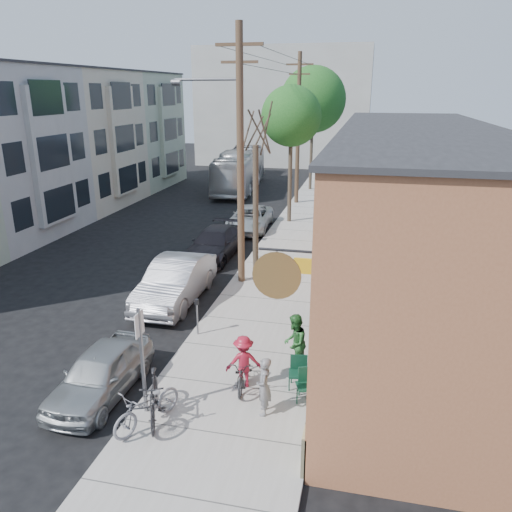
% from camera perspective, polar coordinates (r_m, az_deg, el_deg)
% --- Properties ---
extents(ground, '(120.00, 120.00, 0.00)m').
position_cam_1_polar(ground, '(17.11, -14.58, -9.26)').
color(ground, black).
extents(sidewalk, '(4.50, 58.00, 0.15)m').
position_cam_1_polar(sidewalk, '(25.71, 5.20, 0.95)').
color(sidewalk, '#ABA59E').
rests_on(sidewalk, ground).
extents(cafe_building, '(6.60, 20.20, 6.61)m').
position_cam_1_polar(cafe_building, '(18.92, 17.32, 3.92)').
color(cafe_building, '#9F5D3B').
rests_on(cafe_building, ground).
extents(apartment_row, '(6.30, 32.00, 9.00)m').
position_cam_1_polar(apartment_row, '(33.57, -22.73, 11.49)').
color(apartment_row, '#9FAC91').
rests_on(apartment_row, ground).
extents(end_cap_building, '(18.00, 8.00, 12.00)m').
position_cam_1_polar(end_cap_building, '(56.14, 3.30, 16.65)').
color(end_cap_building, '#A6A6A1').
rests_on(end_cap_building, ground).
extents(sign_post, '(0.07, 0.45, 2.80)m').
position_cam_1_polar(sign_post, '(12.48, -12.95, -10.55)').
color(sign_post, slate).
rests_on(sign_post, sidewalk).
extents(parking_meter_near, '(0.14, 0.14, 1.24)m').
position_cam_1_polar(parking_meter_near, '(16.36, -6.76, -6.25)').
color(parking_meter_near, slate).
rests_on(parking_meter_near, sidewalk).
extents(parking_meter_far, '(0.14, 0.14, 1.24)m').
position_cam_1_polar(parking_meter_far, '(23.62, -0.31, 1.74)').
color(parking_meter_far, slate).
rests_on(parking_meter_far, sidewalk).
extents(utility_pole_near, '(3.57, 0.28, 10.00)m').
position_cam_1_polar(utility_pole_near, '(19.77, -1.97, 11.56)').
color(utility_pole_near, '#503A28').
rests_on(utility_pole_near, sidewalk).
extents(utility_pole_far, '(1.80, 0.28, 10.00)m').
position_cam_1_polar(utility_pole_far, '(35.11, 4.84, 14.44)').
color(utility_pole_far, '#503A28').
rests_on(utility_pole_far, sidewalk).
extents(tree_bare, '(0.24, 0.24, 5.50)m').
position_cam_1_polar(tree_bare, '(21.20, -0.04, 5.16)').
color(tree_bare, '#44392C').
rests_on(tree_bare, sidewalk).
extents(tree_leafy_mid, '(3.47, 3.47, 7.93)m').
position_cam_1_polar(tree_leafy_mid, '(29.70, 4.05, 15.62)').
color(tree_leafy_mid, '#44392C').
rests_on(tree_leafy_mid, sidewalk).
extents(tree_leafy_far, '(5.00, 5.00, 9.40)m').
position_cam_1_polar(tree_leafy_far, '(40.19, 6.54, 17.33)').
color(tree_leafy_far, '#44392C').
rests_on(tree_leafy_far, sidewalk).
extents(patio_chair_a, '(0.64, 0.64, 0.88)m').
position_cam_1_polar(patio_chair_a, '(13.25, 5.70, -14.54)').
color(patio_chair_a, '#0F3826').
rests_on(patio_chair_a, sidewalk).
extents(patio_chair_b, '(0.57, 0.57, 0.88)m').
position_cam_1_polar(patio_chair_b, '(13.73, 4.76, -13.23)').
color(patio_chair_b, '#0F3826').
rests_on(patio_chair_b, sidewalk).
extents(patron_grey, '(0.45, 0.60, 1.51)m').
position_cam_1_polar(patron_grey, '(12.59, 0.92, -14.68)').
color(patron_grey, slate).
rests_on(patron_grey, sidewalk).
extents(patron_green, '(0.69, 0.87, 1.71)m').
position_cam_1_polar(patron_green, '(14.31, 4.43, -9.89)').
color(patron_green, '#2A6A2E').
rests_on(patron_green, sidewalk).
extents(cyclist, '(1.09, 0.87, 1.48)m').
position_cam_1_polar(cyclist, '(13.62, -1.44, -11.97)').
color(cyclist, maroon).
rests_on(cyclist, sidewalk).
extents(cyclist_bike, '(0.82, 1.81, 0.92)m').
position_cam_1_polar(cyclist_bike, '(13.77, -1.43, -12.97)').
color(cyclist_bike, black).
rests_on(cyclist_bike, sidewalk).
extents(parked_bike_a, '(1.20, 2.04, 1.18)m').
position_cam_1_polar(parked_bike_a, '(12.73, -11.59, -15.57)').
color(parked_bike_a, black).
rests_on(parked_bike_a, sidewalk).
extents(parked_bike_b, '(1.46, 2.07, 1.03)m').
position_cam_1_polar(parked_bike_b, '(12.60, -12.30, -16.44)').
color(parked_bike_b, gray).
rests_on(parked_bike_b, sidewalk).
extents(car_0, '(1.65, 3.90, 1.31)m').
position_cam_1_polar(car_0, '(14.19, -17.33, -12.63)').
color(car_0, '#9FA3A6').
rests_on(car_0, ground).
extents(car_1, '(1.78, 5.06, 1.67)m').
position_cam_1_polar(car_1, '(19.31, -9.19, -2.87)').
color(car_1, '#AAAAB2').
rests_on(car_1, ground).
extents(car_2, '(2.11, 4.90, 1.41)m').
position_cam_1_polar(car_2, '(24.24, -4.72, 1.43)').
color(car_2, black).
rests_on(car_2, ground).
extents(car_3, '(2.42, 4.88, 1.33)m').
position_cam_1_polar(car_3, '(29.06, -0.70, 4.30)').
color(car_3, '#ADB2B5').
rests_on(car_3, ground).
extents(bus, '(3.65, 11.50, 3.15)m').
position_cam_1_polar(bus, '(41.17, -1.88, 9.81)').
color(bus, silver).
rests_on(bus, ground).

